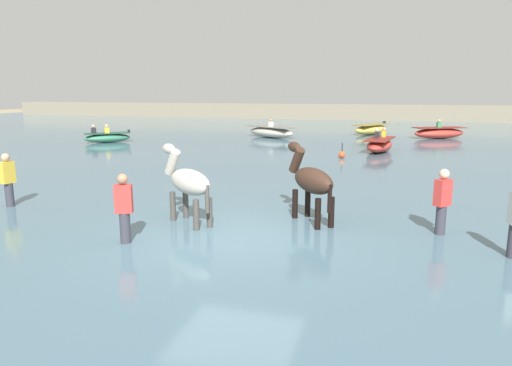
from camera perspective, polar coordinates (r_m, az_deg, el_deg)
name	(u,v)px	position (r m, az deg, el deg)	size (l,w,h in m)	color
ground_plane	(235,251)	(9.36, -2.55, -8.36)	(120.00, 120.00, 0.00)	gray
water_surface	(313,167)	(18.82, 7.07, 2.02)	(90.00, 90.00, 0.28)	#476675
horse_lead_pinto	(188,184)	(10.15, -8.36, -0.08)	(1.67, 1.29, 1.97)	beige
horse_trailing_dark_bay	(311,182)	(10.22, 6.82, 0.10)	(1.43, 1.60, 1.99)	#382319
boat_distant_east	(439,133)	(30.50, 21.61, 5.76)	(3.41, 2.51, 1.16)	#BC382D
boat_mid_channel	(271,132)	(28.98, 1.88, 6.30)	(3.65, 2.85, 1.16)	#B2AD9E
boat_near_starboard	(107,137)	(27.51, -17.86, 5.37)	(2.49, 2.30, 1.01)	#337556
boat_near_port	(371,129)	(31.97, 14.00, 6.43)	(2.67, 3.33, 0.81)	gold
boat_far_inshore	(380,145)	(22.94, 14.97, 4.56)	(1.53, 3.09, 1.11)	#BC382D
person_onlooker_left	(124,213)	(9.14, -15.91, -3.60)	(0.37, 0.30, 1.63)	#383842
person_spectator_far	(442,206)	(10.03, 21.90, -2.67)	(0.37, 0.37, 1.63)	#383842
person_wading_mid	(8,183)	(13.13, -28.20, -0.05)	(0.26, 0.36, 1.63)	#383842
channel_buoy	(342,155)	(20.42, 10.53, 3.47)	(0.29, 0.29, 0.66)	#E54C1E
far_shoreline	(359,114)	(48.25, 12.61, 8.35)	(80.00, 2.40, 1.78)	gray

